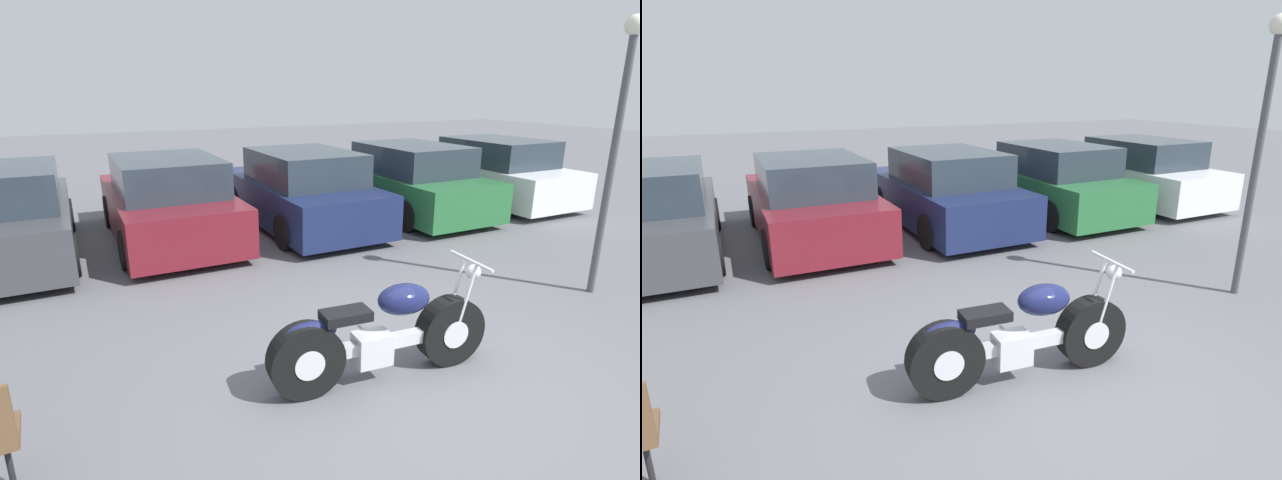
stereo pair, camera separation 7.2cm
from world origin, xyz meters
TOP-DOWN VIEW (x-y plane):
  - ground_plane at (0.00, 0.00)m, footprint 60.00×60.00m
  - motorcycle at (-0.37, 0.23)m, footprint 2.22×0.65m
  - parked_car_dark_grey at (-3.75, 5.80)m, footprint 1.95×4.37m
  - parked_car_maroon at (-1.24, 5.75)m, footprint 1.95×4.37m
  - parked_car_navy at (1.26, 5.54)m, footprint 1.95×4.37m
  - parked_car_green at (3.76, 5.50)m, footprint 1.95×4.37m
  - parked_car_white at (6.27, 5.55)m, footprint 1.95×4.37m
  - lamp_post at (3.34, 0.69)m, footprint 0.24×0.24m

SIDE VIEW (x-z plane):
  - ground_plane at x=0.00m, z-range 0.00..0.00m
  - motorcycle at x=-0.37m, z-range -0.10..0.97m
  - parked_car_dark_grey at x=-3.75m, z-range -0.07..1.43m
  - parked_car_maroon at x=-1.24m, z-range -0.07..1.43m
  - parked_car_navy at x=1.26m, z-range -0.07..1.43m
  - parked_car_green at x=3.76m, z-range -0.07..1.43m
  - parked_car_white at x=6.27m, z-range -0.07..1.43m
  - lamp_post at x=3.34m, z-range 0.49..3.94m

